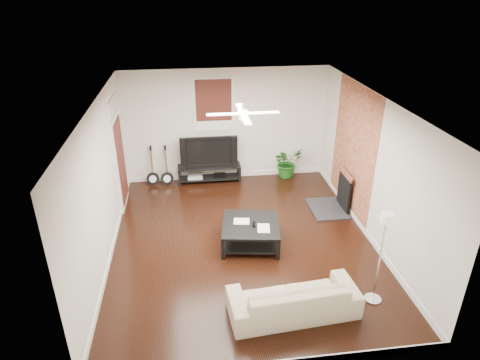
% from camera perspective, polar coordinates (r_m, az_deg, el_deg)
% --- Properties ---
extents(room, '(5.01, 6.01, 2.81)m').
position_cam_1_polar(room, '(7.64, 0.39, 0.39)').
color(room, black).
rests_on(room, ground).
extents(brick_accent, '(0.02, 2.20, 2.80)m').
position_cam_1_polar(brick_accent, '(9.16, 15.16, 3.91)').
color(brick_accent, brown).
rests_on(brick_accent, floor).
extents(fireplace, '(0.80, 1.10, 0.92)m').
position_cam_1_polar(fireplace, '(9.44, 12.88, -1.44)').
color(fireplace, black).
rests_on(fireplace, floor).
extents(window_back, '(1.00, 0.06, 1.30)m').
position_cam_1_polar(window_back, '(10.19, -3.61, 10.25)').
color(window_back, '#3B1910').
rests_on(window_back, wall_back).
extents(door_left, '(0.08, 1.00, 2.50)m').
position_cam_1_polar(door_left, '(9.50, -16.13, 3.61)').
color(door_left, white).
rests_on(door_left, wall_left).
extents(tv_stand, '(1.56, 0.42, 0.44)m').
position_cam_1_polar(tv_stand, '(10.61, -4.18, 0.88)').
color(tv_stand, black).
rests_on(tv_stand, floor).
extents(tv, '(1.40, 0.18, 0.81)m').
position_cam_1_polar(tv, '(10.38, -4.30, 4.04)').
color(tv, black).
rests_on(tv, tv_stand).
extents(coffee_table, '(1.22, 1.22, 0.45)m').
position_cam_1_polar(coffee_table, '(8.15, 1.44, -7.31)').
color(coffee_table, black).
rests_on(coffee_table, floor).
extents(sofa, '(2.03, 0.93, 0.58)m').
position_cam_1_polar(sofa, '(6.67, 7.28, -15.58)').
color(sofa, tan).
rests_on(sofa, floor).
extents(floor_lamp, '(0.29, 0.29, 1.62)m').
position_cam_1_polar(floor_lamp, '(6.85, 18.50, -10.13)').
color(floor_lamp, silver).
rests_on(floor_lamp, floor).
extents(potted_plant, '(0.91, 0.85, 0.80)m').
position_cam_1_polar(potted_plant, '(10.85, 6.43, 2.43)').
color(potted_plant, '#1D5D1A').
rests_on(potted_plant, floor).
extents(guitar_left, '(0.32, 0.24, 1.00)m').
position_cam_1_polar(guitar_left, '(10.49, -11.93, 1.78)').
color(guitar_left, black).
rests_on(guitar_left, floor).
extents(guitar_right, '(0.34, 0.27, 1.00)m').
position_cam_1_polar(guitar_right, '(10.44, -10.02, 1.82)').
color(guitar_right, black).
rests_on(guitar_right, floor).
extents(ceiling_fan, '(1.24, 1.24, 0.32)m').
position_cam_1_polar(ceiling_fan, '(7.20, 0.42, 9.05)').
color(ceiling_fan, white).
rests_on(ceiling_fan, ceiling).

